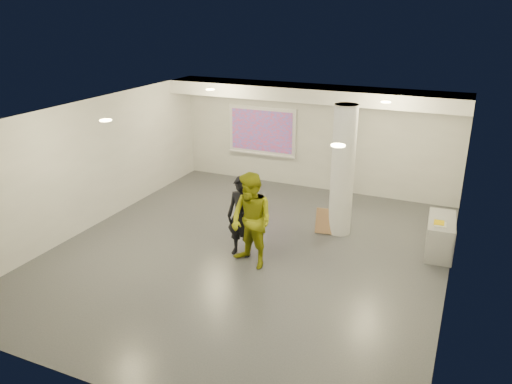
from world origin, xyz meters
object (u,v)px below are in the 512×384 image
at_px(column, 343,171).
at_px(credenza, 440,236).
at_px(man, 251,221).
at_px(woman, 241,217).
at_px(projection_screen, 262,131).

height_order(column, credenza, column).
distance_m(column, man, 2.62).
bearing_deg(credenza, woman, -158.68).
relative_size(projection_screen, woman, 1.21).
bearing_deg(man, credenza, 53.47).
relative_size(projection_screen, man, 1.08).
relative_size(column, woman, 1.73).
bearing_deg(man, column, 83.31).
height_order(projection_screen, credenza, projection_screen).
xyz_separation_m(credenza, woman, (-3.82, -1.79, 0.49)).
relative_size(credenza, woman, 0.75).
xyz_separation_m(column, projection_screen, (-3.10, 2.65, 0.03)).
distance_m(woman, man, 0.53).
bearing_deg(projection_screen, credenza, -27.57).
bearing_deg(credenza, projection_screen, 148.62).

